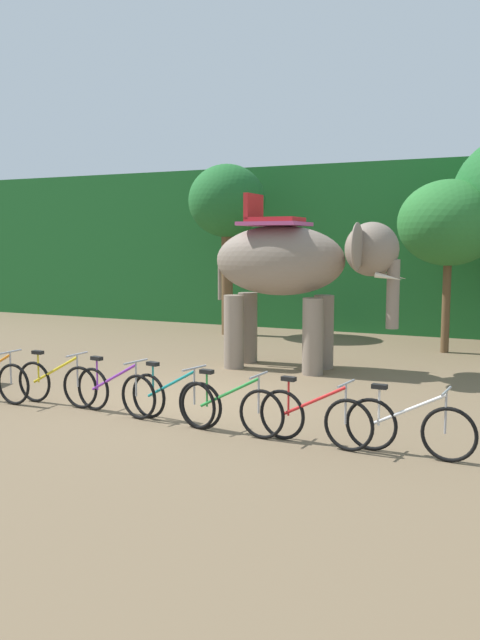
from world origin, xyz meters
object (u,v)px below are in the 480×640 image
tree_far_left (449,223)px  bike_yellow (57,383)px  bike_purple (115,391)px  bike_white (409,427)px  bike_teal (172,398)px  elephant (294,268)px  bike_green (230,408)px  tree_center_left (227,203)px  bike_red (314,417)px

tree_far_left → bike_yellow: size_ratio=2.49×
tree_far_left → bike_purple: (-3.91, -8.47, -2.81)m
bike_purple → bike_white: bearing=-1.8°
bike_white → bike_teal: bearing=178.6°
elephant → bike_green: (0.90, -5.01, -1.82)m
bike_purple → bike_green: size_ratio=0.99×
bike_yellow → bike_green: bearing=-5.1°
bike_teal → bike_white: 3.57m
tree_far_left → tree_center_left: bearing=173.8°
tree_far_left → bike_purple: bearing=-114.8°
tree_center_left → bike_purple: 10.10m
bike_purple → bike_green: same height
tree_far_left → elephant: size_ratio=1.03×
tree_center_left → bike_white: 12.22m
tree_far_left → bike_teal: size_ratio=2.54×
bike_yellow → bike_teal: bearing=-3.9°
bike_green → bike_white: size_ratio=1.00×
tree_center_left → bike_green: 11.00m
bike_purple → bike_red: (3.40, -0.20, 0.00)m
elephant → bike_red: bearing=-66.7°
bike_teal → tree_center_left: bearing=111.0°
tree_center_left → elephant: 5.95m
elephant → bike_red: (2.16, -5.01, -1.82)m
tree_far_left → bike_teal: 9.41m
elephant → bike_yellow: 5.63m
bike_red → bike_teal: bearing=176.3°
bike_red → bike_purple: bearing=176.6°
tree_center_left → tree_far_left: tree_center_left is taller
bike_purple → bike_red: same height
bike_green → bike_white: same height
bike_teal → bike_red: (2.32, -0.15, 0.00)m
bike_purple → bike_teal: (1.08, -0.06, 0.00)m
bike_green → bike_red: size_ratio=1.00×
tree_far_left → bike_red: tree_far_left is taller
bike_yellow → bike_red: size_ratio=1.01×
elephant → bike_yellow: (-2.51, -4.70, -1.82)m
bike_teal → bike_green: (1.06, -0.15, 0.00)m
bike_yellow → bike_red: same height
bike_teal → bike_red: 2.32m
tree_far_left → bike_yellow: (-5.18, -8.36, -2.81)m
bike_white → bike_green: bearing=-178.6°
bike_purple → bike_white: (4.66, -0.14, 0.00)m
bike_yellow → tree_far_left: bearing=58.2°
bike_teal → bike_red: bearing=-3.7°
bike_green → elephant: bearing=100.1°
elephant → bike_green: elephant is taller
bike_yellow → tree_center_left: bearing=97.5°
tree_center_left → bike_white: size_ratio=2.92×
tree_center_left → bike_teal: tree_center_left is taller
bike_purple → bike_white: same height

